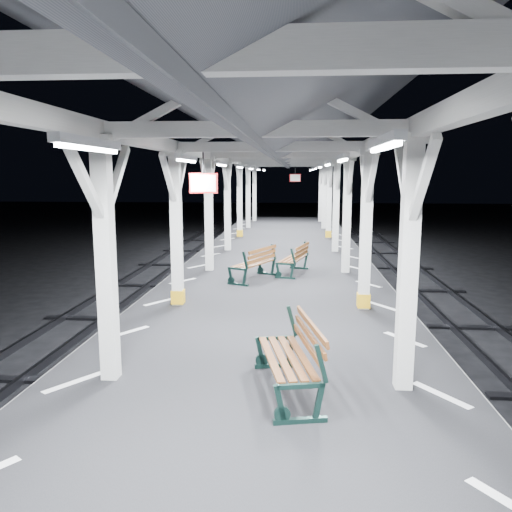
# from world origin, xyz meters

# --- Properties ---
(ground) EXTENTS (120.00, 120.00, 0.00)m
(ground) POSITION_xyz_m (0.00, 0.00, 0.00)
(ground) COLOR black
(ground) RESTS_ON ground
(platform) EXTENTS (6.00, 50.00, 1.00)m
(platform) POSITION_xyz_m (0.00, 0.00, 0.50)
(platform) COLOR black
(platform) RESTS_ON ground
(hazard_stripes_left) EXTENTS (1.00, 48.00, 0.01)m
(hazard_stripes_left) POSITION_xyz_m (-2.45, 0.00, 1.00)
(hazard_stripes_left) COLOR silver
(hazard_stripes_left) RESTS_ON platform
(hazard_stripes_right) EXTENTS (1.00, 48.00, 0.01)m
(hazard_stripes_right) POSITION_xyz_m (2.45, 0.00, 1.00)
(hazard_stripes_right) COLOR silver
(hazard_stripes_right) RESTS_ON platform
(canopy) EXTENTS (5.40, 49.00, 4.65)m
(canopy) POSITION_xyz_m (0.00, -0.02, 4.56)
(canopy) COLOR silver
(canopy) RESTS_ON platform
(bench_near) EXTENTS (0.99, 1.84, 0.95)m
(bench_near) POSITION_xyz_m (0.56, -2.24, 1.51)
(bench_near) COLOR black
(bench_near) RESTS_ON platform
(bench_mid) EXTENTS (1.23, 1.76, 0.90)m
(bench_mid) POSITION_xyz_m (-0.50, 4.70, 1.48)
(bench_mid) COLOR black
(bench_mid) RESTS_ON platform
(bench_far) EXTENTS (0.96, 1.68, 0.86)m
(bench_far) POSITION_xyz_m (0.56, 5.64, 1.46)
(bench_far) COLOR black
(bench_far) RESTS_ON platform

